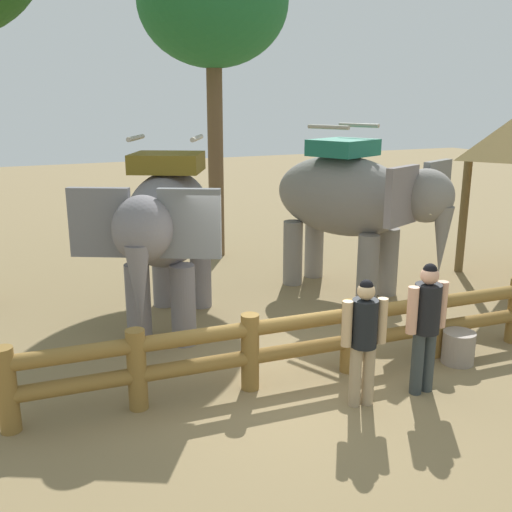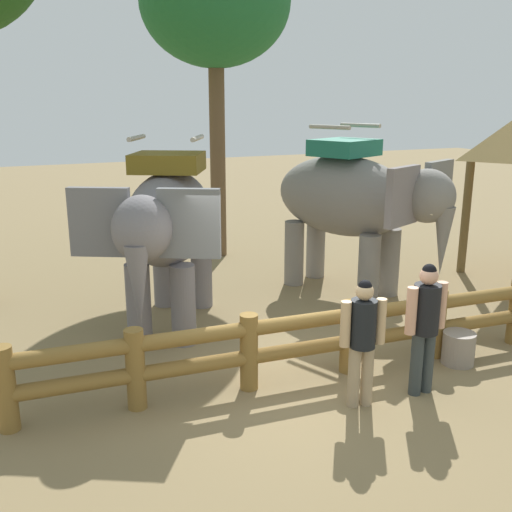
# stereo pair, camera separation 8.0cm
# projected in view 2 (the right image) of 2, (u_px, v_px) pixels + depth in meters

# --- Properties ---
(ground_plane) EXTENTS (60.00, 60.00, 0.00)m
(ground_plane) POSITION_uv_depth(u_px,v_px,m) (304.00, 383.00, 7.96)
(ground_plane) COLOR olive
(log_fence) EXTENTS (7.65, 0.74, 1.05)m
(log_fence) POSITION_uv_depth(u_px,v_px,m) (301.00, 339.00, 7.92)
(log_fence) COLOR olive
(log_fence) RESTS_ON ground
(elephant_near_left) EXTENTS (2.97, 3.72, 3.18)m
(elephant_near_left) POSITION_uv_depth(u_px,v_px,m) (167.00, 224.00, 9.44)
(elephant_near_left) COLOR slate
(elephant_near_left) RESTS_ON ground
(elephant_center) EXTENTS (2.88, 3.90, 3.29)m
(elephant_center) POSITION_uv_depth(u_px,v_px,m) (353.00, 201.00, 11.27)
(elephant_center) COLOR gray
(elephant_center) RESTS_ON ground
(tourist_woman_in_black) EXTENTS (0.62, 0.36, 1.76)m
(tourist_woman_in_black) POSITION_uv_depth(u_px,v_px,m) (425.00, 320.00, 7.46)
(tourist_woman_in_black) COLOR #303839
(tourist_woman_in_black) RESTS_ON ground
(tourist_man_in_blue) EXTENTS (0.58, 0.38, 1.66)m
(tourist_man_in_blue) POSITION_uv_depth(u_px,v_px,m) (363.00, 334.00, 7.16)
(tourist_man_in_blue) COLOR tan
(tourist_man_in_blue) RESTS_ON ground
(tree_back_center) EXTENTS (3.38, 3.38, 7.29)m
(tree_back_center) POSITION_uv_depth(u_px,v_px,m) (215.00, 4.00, 13.01)
(tree_back_center) COLOR brown
(tree_back_center) RESTS_ON ground
(feed_bucket) EXTENTS (0.47, 0.47, 0.48)m
(feed_bucket) POSITION_uv_depth(u_px,v_px,m) (458.00, 348.00, 8.50)
(feed_bucket) COLOR gray
(feed_bucket) RESTS_ON ground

